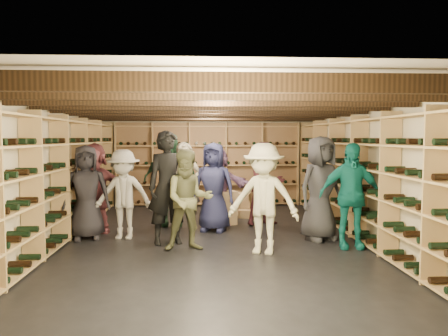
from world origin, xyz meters
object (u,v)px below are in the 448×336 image
person_0 (86,192)px  person_10 (171,180)px  person_3 (264,199)px  person_4 (350,195)px  person_9 (123,194)px  person_12 (321,188)px  crate_stack_right (240,204)px  person_6 (214,187)px  person_11 (217,186)px  crate_stack_left (224,208)px  person_5 (94,188)px  person_7 (185,186)px  person_1 (168,187)px  person_8 (267,184)px  person_2 (189,200)px  crate_loose (250,214)px

person_0 → person_10: bearing=25.4°
person_3 → person_4: size_ratio=1.00×
person_9 → person_12: 3.41m
crate_stack_right → person_4: 3.43m
person_10 → person_6: bearing=-35.6°
person_10 → person_11: person_10 is taller
crate_stack_left → person_10: bearing=-177.5°
person_0 → person_6: 2.29m
person_5 → person_11: size_ratio=1.07×
person_7 → crate_stack_right: bearing=44.8°
person_6 → person_9: 1.68m
person_0 → person_12: person_12 is taller
crate_stack_right → crate_stack_left: bearing=-112.5°
person_0 → person_1: bearing=-29.3°
person_0 → person_3: 3.13m
person_3 → person_9: size_ratio=1.08×
person_3 → person_9: (-2.29, 1.11, -0.06)m
person_7 → person_10: person_10 is taller
person_8 → person_3: bearing=-123.3°
person_2 → person_5: bearing=135.3°
person_3 → person_10: (-1.54, 2.22, 0.08)m
person_5 → person_12: (4.03, -0.83, 0.06)m
person_11 → person_6: bearing=-86.4°
person_0 → person_11: size_ratio=1.04×
person_5 → person_7: bearing=17.8°
person_5 → person_9: bearing=-26.0°
person_7 → person_2: bearing=-93.4°
person_0 → person_12: size_ratio=0.91×
person_3 → person_9: bearing=175.1°
person_1 → person_2: 0.57m
crate_stack_right → person_0: 3.66m
person_7 → person_8: person_7 is taller
person_0 → person_6: person_6 is taller
person_11 → person_12: bearing=-27.5°
person_9 → crate_stack_right: bearing=49.4°
person_2 → person_9: bearing=136.6°
person_11 → person_1: bearing=-106.4°
crate_stack_left → person_0: person_0 is taller
person_0 → person_5: 0.55m
person_4 → person_5: 4.58m
person_5 → person_12: 4.12m
crate_loose → person_7: 2.00m
person_9 → person_1: bearing=-22.3°
crate_stack_right → crate_loose: crate_stack_right is taller
person_1 → person_7: (0.24, 1.07, -0.10)m
person_1 → person_10: 1.53m
person_1 → person_11: person_1 is taller
person_3 → person_5: (-2.93, 1.65, -0.00)m
person_4 → person_5: person_4 is taller
person_1 → person_11: 1.81m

